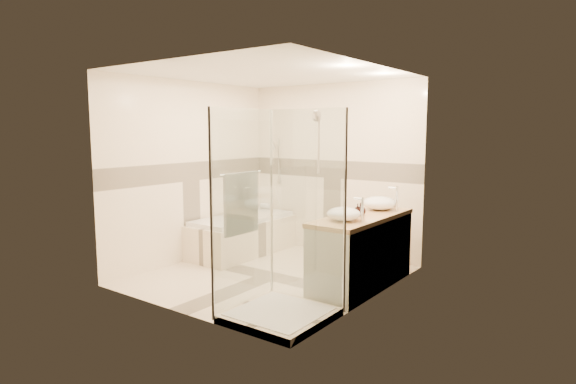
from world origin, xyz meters
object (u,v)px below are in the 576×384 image
Objects in this scene: bathtub at (243,233)px; amenity_bottle_a at (358,210)px; amenity_bottle_b at (361,209)px; shower_enclosure at (275,265)px; vanity at (362,251)px; vessel_sink_far at (344,214)px; vessel_sink_near at (380,203)px.

amenity_bottle_a is at bearing -11.39° from bathtub.
amenity_bottle_a is at bearing -90.00° from amenity_bottle_b.
shower_enclosure is (1.86, -1.62, 0.20)m from bathtub.
bathtub is at bearing 168.61° from amenity_bottle_a.
bathtub is 11.74× the size of amenity_bottle_a.
vanity is 11.16× the size of amenity_bottle_b.
shower_enclosure reaches higher than amenity_bottle_b.
vanity is at bearing -9.25° from bathtub.
amenity_bottle_b is (-0.02, 0.00, 0.50)m from vanity.
amenity_bottle_a is (0.00, 0.32, -0.00)m from vessel_sink_far.
bathtub is at bearing 170.75° from vanity.
vanity is at bearing -8.58° from amenity_bottle_b.
vanity is at bearing 77.03° from shower_enclosure.
vanity is 11.19× the size of amenity_bottle_a.
vessel_sink_near is at bearing 92.32° from vanity.
amenity_bottle_a is (0.27, 1.19, 0.42)m from shower_enclosure.
bathtub is 11.71× the size of amenity_bottle_b.
shower_enclosure is 5.51× the size of vessel_sink_far.
amenity_bottle_a reaches higher than vanity.
amenity_bottle_b is at bearing 171.42° from vanity.
amenity_bottle_b is (0.00, 0.08, 0.00)m from amenity_bottle_a.
vessel_sink_near is at bearing 90.00° from amenity_bottle_b.
shower_enclosure is 4.89× the size of vessel_sink_near.
amenity_bottle_b is at bearing -90.00° from vessel_sink_near.
vessel_sink_far is at bearing -92.85° from vanity.
vessel_sink_far is 0.32m from amenity_bottle_a.
vessel_sink_far reaches higher than bathtub.
vessel_sink_far is 2.55× the size of amenity_bottle_b.
bathtub is 2.34m from vessel_sink_far.
vessel_sink_far is at bearing -19.43° from bathtub.
shower_enclosure is 1.37m from amenity_bottle_b.
amenity_bottle_b is (0.00, 0.40, -0.00)m from vessel_sink_far.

